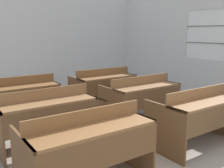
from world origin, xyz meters
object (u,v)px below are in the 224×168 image
(bench_front_left, at_px, (87,144))
(bench_second_left, at_px, (46,115))
(bench_front_right, at_px, (198,114))
(bench_third_right, at_px, (104,85))
(bench_third_left, at_px, (19,97))
(bench_second_right, at_px, (141,97))

(bench_front_left, bearing_deg, bench_second_left, 89.32)
(bench_front_right, height_order, bench_third_right, same)
(bench_front_right, relative_size, bench_third_left, 1.00)
(bench_front_right, height_order, bench_third_left, same)
(bench_third_left, bearing_deg, bench_front_left, -90.00)
(bench_second_left, xyz_separation_m, bench_second_right, (1.75, 0.04, 0.00))
(bench_third_left, relative_size, bench_third_right, 1.00)
(bench_front_right, bearing_deg, bench_second_left, 146.19)
(bench_front_left, xyz_separation_m, bench_third_right, (1.75, 2.39, 0.00))
(bench_front_right, bearing_deg, bench_front_left, -179.94)
(bench_second_right, bearing_deg, bench_third_left, 146.39)
(bench_third_left, height_order, bench_third_right, same)
(bench_front_left, height_order, bench_second_right, same)
(bench_front_right, relative_size, bench_second_left, 1.00)
(bench_front_right, distance_m, bench_second_left, 2.09)
(bench_third_right, bearing_deg, bench_third_left, -179.32)
(bench_second_left, bearing_deg, bench_third_right, 35.16)
(bench_front_left, xyz_separation_m, bench_second_left, (0.01, 1.16, 0.00))
(bench_front_left, distance_m, bench_second_right, 2.13)
(bench_third_left, bearing_deg, bench_second_right, -33.61)
(bench_front_left, relative_size, bench_second_left, 1.00)
(bench_second_right, height_order, bench_third_left, same)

